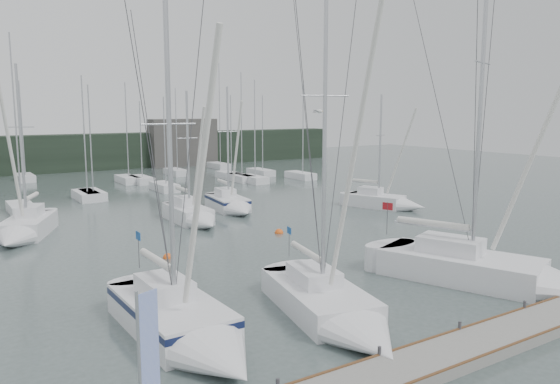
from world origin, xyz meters
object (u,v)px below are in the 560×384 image
at_px(sailboat_near_center, 339,315).
at_px(sailboat_mid_d, 233,205).
at_px(sailboat_mid_e, 389,203).
at_px(sailboat_near_left, 189,330).
at_px(sailboat_near_right, 509,276).
at_px(buoy_b, 279,233).
at_px(dock_banner, 146,360).
at_px(sailboat_mid_c, 194,217).
at_px(buoy_a, 168,258).
at_px(sailboat_mid_b, 22,231).

xyz_separation_m(sailboat_near_center, sailboat_mid_d, (7.85, 23.81, 0.04)).
bearing_deg(sailboat_mid_e, sailboat_near_left, -169.58).
xyz_separation_m(sailboat_near_right, buoy_b, (-2.89, 15.81, -0.63)).
bearing_deg(dock_banner, sailboat_near_left, 36.19).
bearing_deg(sailboat_near_right, sailboat_mid_d, 73.29).
height_order(sailboat_near_center, sailboat_mid_d, sailboat_near_center).
bearing_deg(buoy_b, sailboat_mid_d, 83.58).
relative_size(sailboat_mid_c, buoy_b, 17.46).
relative_size(sailboat_near_right, sailboat_mid_d, 1.62).
height_order(sailboat_mid_c, buoy_a, sailboat_mid_c).
bearing_deg(sailboat_mid_b, sailboat_near_center, -46.12).
bearing_deg(sailboat_mid_d, sailboat_mid_b, -168.82).
distance_m(buoy_b, dock_banner, 25.46).
bearing_deg(buoy_a, sailboat_mid_e, 12.09).
xyz_separation_m(sailboat_near_left, buoy_a, (3.67, 11.59, -0.60)).
bearing_deg(sailboat_near_right, buoy_b, 79.19).
relative_size(buoy_a, dock_banner, 0.13).
bearing_deg(sailboat_mid_c, dock_banner, -114.77).
relative_size(buoy_a, buoy_b, 0.92).
height_order(sailboat_near_left, sailboat_mid_b, sailboat_near_left).
bearing_deg(sailboat_near_center, sailboat_mid_b, 122.36).
relative_size(sailboat_mid_d, dock_banner, 2.68).
xyz_separation_m(sailboat_mid_d, buoy_b, (-0.98, -8.70, -0.56)).
bearing_deg(sailboat_near_left, buoy_b, 46.31).
distance_m(sailboat_near_right, sailboat_mid_b, 29.48).
bearing_deg(sailboat_near_center, dock_banner, -142.11).
height_order(sailboat_mid_b, buoy_b, sailboat_mid_b).
xyz_separation_m(sailboat_mid_c, sailboat_mid_d, (4.67, 2.81, 0.01)).
bearing_deg(buoy_a, dock_banner, -112.40).
xyz_separation_m(sailboat_near_center, buoy_b, (6.87, 15.11, -0.52)).
bearing_deg(sailboat_mid_e, sailboat_near_right, -140.69).
xyz_separation_m(sailboat_near_center, sailboat_near_right, (9.76, -0.70, 0.11)).
relative_size(sailboat_near_center, sailboat_mid_b, 1.26).
xyz_separation_m(sailboat_mid_d, buoy_a, (-9.79, -10.58, -0.56)).
relative_size(sailboat_mid_d, buoy_a, 20.00).
distance_m(sailboat_near_center, dock_banner, 10.48).
relative_size(sailboat_near_center, sailboat_near_right, 0.85).
bearing_deg(sailboat_near_center, buoy_b, 77.78).
bearing_deg(sailboat_near_right, sailboat_mid_c, 85.69).
distance_m(sailboat_mid_c, buoy_b, 6.97).
height_order(sailboat_near_center, sailboat_mid_b, sailboat_near_center).
bearing_deg(dock_banner, sailboat_near_center, 2.55).
bearing_deg(sailboat_mid_e, sailboat_mid_d, 131.82).
bearing_deg(dock_banner, sailboat_mid_b, 64.95).
bearing_deg(sailboat_mid_d, sailboat_mid_c, -142.02).
xyz_separation_m(sailboat_mid_b, buoy_a, (6.35, -9.38, -0.58)).
distance_m(buoy_a, buoy_b, 9.01).
relative_size(sailboat_mid_b, buoy_b, 20.23).
distance_m(sailboat_mid_b, dock_banner, 27.14).
bearing_deg(sailboat_mid_c, buoy_b, -56.74).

